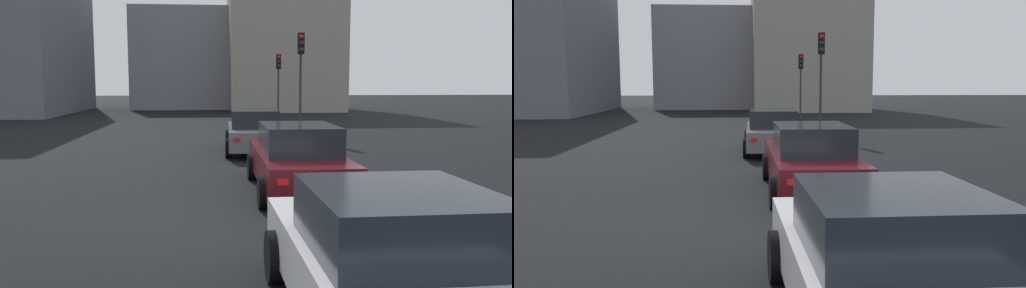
# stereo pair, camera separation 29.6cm
# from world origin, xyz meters

# --- Properties ---
(ground_plane) EXTENTS (160.00, 160.00, 0.20)m
(ground_plane) POSITION_xyz_m (0.00, 0.00, -0.10)
(ground_plane) COLOR black
(car_grey_left_lead) EXTENTS (4.70, 2.10, 1.48)m
(car_grey_left_lead) POSITION_xyz_m (8.81, -1.38, 0.72)
(car_grey_left_lead) COLOR slate
(car_grey_left_lead) RESTS_ON ground_plane
(car_maroon_left_second) EXTENTS (4.83, 1.98, 1.52)m
(car_maroon_left_second) POSITION_xyz_m (2.25, -1.78, 0.73)
(car_maroon_left_second) COLOR #510F16
(car_maroon_left_second) RESTS_ON ground_plane
(car_white_left_third) EXTENTS (4.18, 2.17, 1.45)m
(car_white_left_third) POSITION_xyz_m (-4.10, -1.64, 0.71)
(car_white_left_third) COLOR silver
(car_white_left_third) RESTS_ON ground_plane
(traffic_light_near_left) EXTENTS (0.32, 0.29, 4.48)m
(traffic_light_near_left) POSITION_xyz_m (12.93, -3.72, 3.20)
(traffic_light_near_left) COLOR #2D2D30
(traffic_light_near_left) RESTS_ON ground_plane
(traffic_light_near_right) EXTENTS (0.32, 0.30, 4.09)m
(traffic_light_near_right) POSITION_xyz_m (22.84, -4.07, 2.94)
(traffic_light_near_right) COLOR #2D2D30
(traffic_light_near_right) RESTS_ON ground_plane
(building_facade_left) EXTENTS (10.33, 9.12, 12.49)m
(building_facade_left) POSITION_xyz_m (35.45, -6.00, 6.24)
(building_facade_left) COLOR gray
(building_facade_left) RESTS_ON ground_plane
(building_facade_center) EXTENTS (9.98, 9.86, 8.75)m
(building_facade_center) POSITION_xyz_m (39.93, 2.00, 4.37)
(building_facade_center) COLOR gray
(building_facade_center) RESTS_ON ground_plane
(building_facade_right) EXTENTS (14.85, 10.61, 16.24)m
(building_facade_right) POSITION_xyz_m (32.32, 16.00, 8.12)
(building_facade_right) COLOR slate
(building_facade_right) RESTS_ON ground_plane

